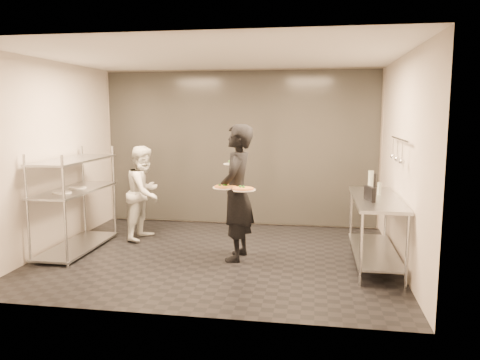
% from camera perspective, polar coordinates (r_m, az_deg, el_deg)
% --- Properties ---
extents(room_shell, '(5.00, 4.00, 2.80)m').
position_cam_1_polar(room_shell, '(7.67, -1.05, 3.45)').
color(room_shell, black).
rests_on(room_shell, ground).
extents(pass_rack, '(0.60, 1.60, 1.50)m').
position_cam_1_polar(pass_rack, '(7.36, -19.48, -2.20)').
color(pass_rack, silver).
rests_on(pass_rack, ground).
extents(prep_counter, '(0.60, 1.80, 0.92)m').
position_cam_1_polar(prep_counter, '(6.55, 16.20, -4.59)').
color(prep_counter, silver).
rests_on(prep_counter, ground).
extents(utensil_rail, '(0.07, 1.20, 0.31)m').
position_cam_1_polar(utensil_rail, '(6.45, 18.72, 3.39)').
color(utensil_rail, silver).
rests_on(utensil_rail, room_shell).
extents(waiter, '(0.49, 0.72, 1.89)m').
position_cam_1_polar(waiter, '(6.46, -0.39, -1.56)').
color(waiter, black).
rests_on(waiter, ground).
extents(chef, '(0.67, 0.81, 1.51)m').
position_cam_1_polar(chef, '(7.71, -11.59, -1.51)').
color(chef, white).
rests_on(chef, ground).
extents(pizza_plate_near, '(0.35, 0.35, 0.05)m').
position_cam_1_polar(pizza_plate_near, '(6.32, -1.77, -0.84)').
color(pizza_plate_near, white).
rests_on(pizza_plate_near, waiter).
extents(pizza_plate_far, '(0.34, 0.34, 0.05)m').
position_cam_1_polar(pizza_plate_far, '(6.19, 0.35, -1.11)').
color(pizza_plate_far, white).
rests_on(pizza_plate_far, waiter).
extents(salad_plate, '(0.25, 0.25, 0.07)m').
position_cam_1_polar(salad_plate, '(6.67, -0.96, 2.14)').
color(salad_plate, white).
rests_on(salad_plate, waiter).
extents(pos_monitor, '(0.12, 0.26, 0.18)m').
position_cam_1_polar(pos_monitor, '(6.21, 15.53, -1.63)').
color(pos_monitor, black).
rests_on(pos_monitor, prep_counter).
extents(bottle_green, '(0.08, 0.08, 0.28)m').
position_cam_1_polar(bottle_green, '(7.12, 15.65, -0.00)').
color(bottle_green, '#97A496').
rests_on(bottle_green, prep_counter).
extents(bottle_clear, '(0.05, 0.05, 0.17)m').
position_cam_1_polar(bottle_clear, '(6.71, 16.61, -1.00)').
color(bottle_clear, '#97A496').
rests_on(bottle_clear, prep_counter).
extents(bottle_dark, '(0.06, 0.06, 0.22)m').
position_cam_1_polar(bottle_dark, '(7.27, 16.00, -0.09)').
color(bottle_dark, black).
rests_on(bottle_dark, prep_counter).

